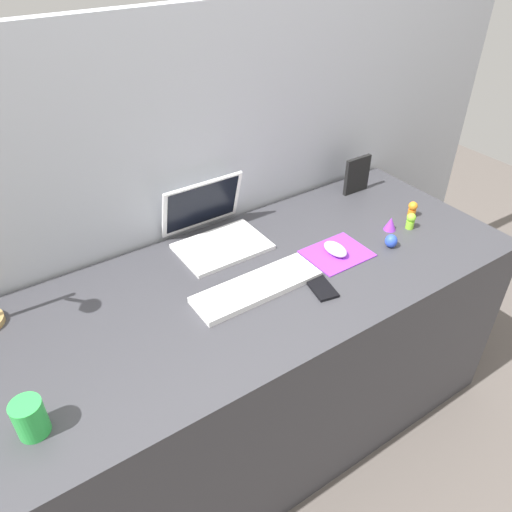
% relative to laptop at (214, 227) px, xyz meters
% --- Properties ---
extents(ground_plane, '(6.00, 6.00, 0.00)m').
position_rel_laptop_xyz_m(ground_plane, '(-0.00, -0.26, -0.79)').
color(ground_plane, '#59514C').
extents(back_wall, '(2.98, 0.05, 1.48)m').
position_rel_laptop_xyz_m(back_wall, '(-0.00, 0.13, -0.05)').
color(back_wall, '#B2B7C1').
rests_on(back_wall, ground_plane).
extents(desk, '(1.78, 0.72, 0.74)m').
position_rel_laptop_xyz_m(desk, '(-0.00, -0.26, -0.42)').
color(desk, '#38383D').
rests_on(desk, ground_plane).
extents(laptop, '(0.30, 0.27, 0.21)m').
position_rel_laptop_xyz_m(laptop, '(0.00, 0.00, 0.00)').
color(laptop, white).
rests_on(laptop, desk).
extents(keyboard, '(0.41, 0.13, 0.02)m').
position_rel_laptop_xyz_m(keyboard, '(-0.03, -0.31, -0.04)').
color(keyboard, white).
rests_on(keyboard, desk).
extents(mousepad, '(0.21, 0.17, 0.00)m').
position_rel_laptop_xyz_m(mousepad, '(0.30, -0.30, -0.05)').
color(mousepad, purple).
rests_on(mousepad, desk).
extents(mouse, '(0.06, 0.10, 0.03)m').
position_rel_laptop_xyz_m(mouse, '(0.30, -0.30, -0.03)').
color(mouse, white).
rests_on(mouse, mousepad).
extents(cell_phone, '(0.09, 0.14, 0.01)m').
position_rel_laptop_xyz_m(cell_phone, '(0.14, -0.41, -0.05)').
color(cell_phone, black).
rests_on(cell_phone, desk).
extents(picture_frame, '(0.12, 0.02, 0.15)m').
position_rel_laptop_xyz_m(picture_frame, '(0.66, -0.01, 0.02)').
color(picture_frame, black).
rests_on(picture_frame, desk).
extents(coffee_mug, '(0.07, 0.07, 0.09)m').
position_rel_laptop_xyz_m(coffee_mug, '(-0.72, -0.44, -0.01)').
color(coffee_mug, green).
rests_on(coffee_mug, desk).
extents(toy_figurine_lime, '(0.03, 0.03, 0.06)m').
position_rel_laptop_xyz_m(toy_figurine_lime, '(0.63, -0.33, -0.02)').
color(toy_figurine_lime, '#8CDB33').
rests_on(toy_figurine_lime, desk).
extents(toy_figurine_orange, '(0.03, 0.03, 0.06)m').
position_rel_laptop_xyz_m(toy_figurine_orange, '(0.70, -0.27, -0.02)').
color(toy_figurine_orange, orange).
rests_on(toy_figurine_orange, desk).
extents(toy_figurine_blue, '(0.04, 0.04, 0.05)m').
position_rel_laptop_xyz_m(toy_figurine_blue, '(0.48, -0.37, -0.03)').
color(toy_figurine_blue, blue).
rests_on(toy_figurine_blue, desk).
extents(toy_figurine_purple, '(0.04, 0.04, 0.05)m').
position_rel_laptop_xyz_m(toy_figurine_purple, '(0.56, -0.30, -0.03)').
color(toy_figurine_purple, purple).
rests_on(toy_figurine_purple, desk).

